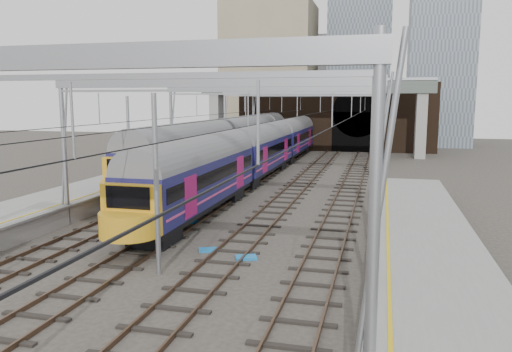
# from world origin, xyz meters

# --- Properties ---
(ground) EXTENTS (160.00, 160.00, 0.00)m
(ground) POSITION_xyz_m (0.00, 0.00, 0.00)
(ground) COLOR #38332D
(ground) RESTS_ON ground
(platform_right) EXTENTS (4.32, 47.00, 1.12)m
(platform_right) POSITION_xyz_m (10.18, -1.50, 0.55)
(platform_right) COLOR gray
(platform_right) RESTS_ON ground
(tracks) EXTENTS (14.40, 80.00, 0.22)m
(tracks) POSITION_xyz_m (0.00, 15.00, 0.02)
(tracks) COLOR #4C3828
(tracks) RESTS_ON ground
(overhead_line) EXTENTS (16.80, 80.00, 8.00)m
(overhead_line) POSITION_xyz_m (0.00, 21.49, 6.57)
(overhead_line) COLOR gray
(overhead_line) RESTS_ON ground
(retaining_wall) EXTENTS (28.00, 2.75, 9.00)m
(retaining_wall) POSITION_xyz_m (1.40, 51.93, 4.33)
(retaining_wall) COLOR #2F1F15
(retaining_wall) RESTS_ON ground
(overbridge) EXTENTS (28.00, 3.00, 9.25)m
(overbridge) POSITION_xyz_m (0.00, 46.00, 7.27)
(overbridge) COLOR gray
(overbridge) RESTS_ON ground
(city_skyline) EXTENTS (37.50, 27.50, 60.00)m
(city_skyline) POSITION_xyz_m (2.73, 70.48, 17.09)
(city_skyline) COLOR tan
(city_skyline) RESTS_ON ground
(train_main) EXTENTS (2.73, 63.11, 4.72)m
(train_main) POSITION_xyz_m (-2.00, 34.96, 2.44)
(train_main) COLOR black
(train_main) RESTS_ON ground
(train_second) EXTENTS (3.00, 52.05, 5.10)m
(train_second) POSITION_xyz_m (-6.00, 36.41, 2.61)
(train_second) COLOR black
(train_second) RESTS_ON ground
(equip_cover_a) EXTENTS (0.98, 0.85, 0.10)m
(equip_cover_a) POSITION_xyz_m (0.84, 5.32, 0.05)
(equip_cover_a) COLOR #1972BC
(equip_cover_a) RESTS_ON ground
(equip_cover_b) EXTENTS (0.83, 0.64, 0.09)m
(equip_cover_b) POSITION_xyz_m (-1.72, 10.01, 0.04)
(equip_cover_b) COLOR #1972BC
(equip_cover_b) RESTS_ON ground
(equip_cover_c) EXTENTS (1.07, 0.93, 0.11)m
(equip_cover_c) POSITION_xyz_m (2.80, 4.68, 0.05)
(equip_cover_c) COLOR #1972BC
(equip_cover_c) RESTS_ON ground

